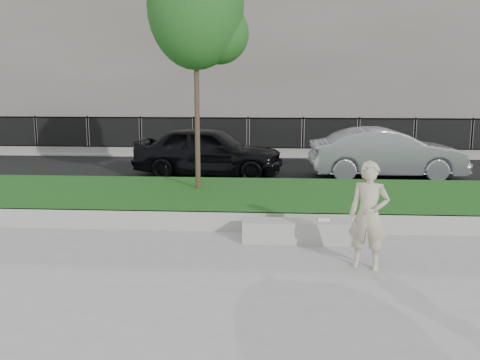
# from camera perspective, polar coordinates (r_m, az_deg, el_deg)

# --- Properties ---
(ground) EXTENTS (90.00, 90.00, 0.00)m
(ground) POSITION_cam_1_polar(r_m,az_deg,el_deg) (9.95, 0.70, -7.16)
(ground) COLOR gray
(ground) RESTS_ON ground
(grass_bank) EXTENTS (34.00, 4.00, 0.40)m
(grass_bank) POSITION_cam_1_polar(r_m,az_deg,el_deg) (12.80, 1.44, -2.24)
(grass_bank) COLOR #0D370F
(grass_bank) RESTS_ON ground
(grass_kerb) EXTENTS (34.00, 0.08, 0.40)m
(grass_kerb) POSITION_cam_1_polar(r_m,az_deg,el_deg) (10.89, 1.00, -4.51)
(grass_kerb) COLOR gray
(grass_kerb) RESTS_ON ground
(street) EXTENTS (34.00, 7.00, 0.04)m
(street) POSITION_cam_1_polar(r_m,az_deg,el_deg) (18.23, 2.17, 1.01)
(street) COLOR black
(street) RESTS_ON ground
(far_pavement) EXTENTS (34.00, 3.00, 0.12)m
(far_pavement) POSITION_cam_1_polar(r_m,az_deg,el_deg) (22.67, 2.51, 2.97)
(far_pavement) COLOR gray
(far_pavement) RESTS_ON ground
(iron_fence) EXTENTS (32.00, 0.30, 1.50)m
(iron_fence) POSITION_cam_1_polar(r_m,az_deg,el_deg) (21.62, 2.46, 3.90)
(iron_fence) COLOR slate
(iron_fence) RESTS_ON far_pavement
(building_facade) EXTENTS (34.00, 10.00, 10.00)m
(building_facade) POSITION_cam_1_polar(r_m,az_deg,el_deg) (29.54, 2.92, 14.31)
(building_facade) COLOR #635E57
(building_facade) RESTS_ON ground
(stone_bench) EXTENTS (2.01, 0.50, 0.41)m
(stone_bench) POSITION_cam_1_polar(r_m,az_deg,el_deg) (10.27, 5.95, -5.46)
(stone_bench) COLOR gray
(stone_bench) RESTS_ON ground
(man) EXTENTS (0.74, 0.60, 1.77)m
(man) POSITION_cam_1_polar(r_m,az_deg,el_deg) (8.89, 13.57, -3.71)
(man) COLOR #BDB391
(man) RESTS_ON ground
(book) EXTENTS (0.24, 0.19, 0.02)m
(book) POSITION_cam_1_polar(r_m,az_deg,el_deg) (10.32, 8.95, -4.20)
(book) COLOR white
(book) RESTS_ON stone_bench
(young_tree) EXTENTS (2.39, 2.28, 5.85)m
(young_tree) POSITION_cam_1_polar(r_m,az_deg,el_deg) (13.22, -4.35, 17.55)
(young_tree) COLOR #38281C
(young_tree) RESTS_ON grass_bank
(car_dark) EXTENTS (4.88, 2.43, 1.60)m
(car_dark) POSITION_cam_1_polar(r_m,az_deg,el_deg) (16.97, -3.36, 3.09)
(car_dark) COLOR black
(car_dark) RESTS_ON street
(car_silver) EXTENTS (4.80, 1.91, 1.55)m
(car_silver) POSITION_cam_1_polar(r_m,az_deg,el_deg) (17.22, 15.36, 2.76)
(car_silver) COLOR gray
(car_silver) RESTS_ON street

